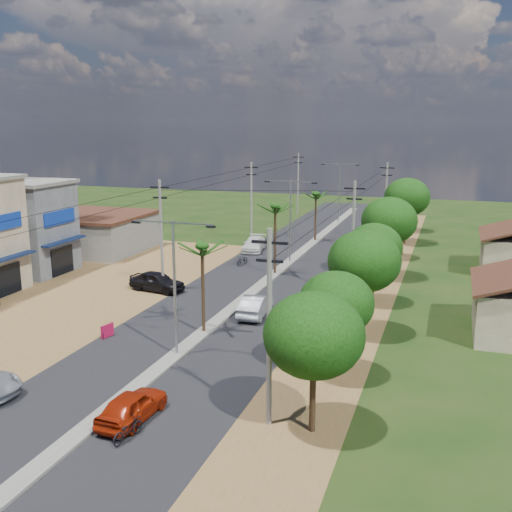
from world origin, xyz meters
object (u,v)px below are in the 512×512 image
Objects in this scene: roadside_sign at (107,331)px; car_red_near at (132,407)px; moto_rider_east at (128,430)px; car_silver_mid at (255,306)px; car_parked_dark at (157,282)px; car_white_far at (254,244)px.

car_red_near is at bearing -39.89° from roadside_sign.
moto_rider_east reaches higher than roadside_sign.
moto_rider_east is at bearing 86.67° from car_silver_mid.
car_parked_dark is (-9.51, 3.47, 0.04)m from car_silver_mid.
car_silver_mid is 21.72m from car_white_far.
car_parked_dark is 2.54× the size of moto_rider_east.
car_silver_mid is (0.51, 16.16, 0.04)m from car_red_near.
car_parked_dark reaches higher than moto_rider_east.
car_red_near is at bearing -87.91° from car_white_far.
car_silver_mid reaches higher than roadside_sign.
car_red_near is 11.46m from roadside_sign.
moto_rider_east is at bearing 116.51° from car_red_near.
car_red_near is 1.75m from moto_rider_east.
car_white_far reaches higher than car_red_near.
car_silver_mid is 17.76m from moto_rider_east.
car_parked_dark is at bearing 113.18° from roadside_sign.
car_parked_dark reaches higher than car_red_near.
car_silver_mid is 10.12m from car_parked_dark.
car_silver_mid is at bearing -100.87° from car_parked_dark.
car_white_far is at bearing 0.84° from car_parked_dark.
car_white_far is 4.66× the size of roadside_sign.
car_white_far is at bearing -76.88° from car_red_near.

